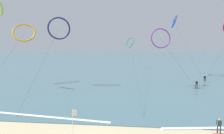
{
  "coord_description": "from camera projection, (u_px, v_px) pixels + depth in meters",
  "views": [
    {
      "loc": [
        3.74,
        -17.14,
        9.77
      ],
      "look_at": [
        0.0,
        20.2,
        5.07
      ],
      "focal_mm": 32.32,
      "sensor_mm": 36.0,
      "label": 1
    }
  ],
  "objects": [
    {
      "name": "kite_amber",
      "position": [
        24.0,
        33.0,
        46.98
      ],
      "size": [
        5.9,
        21.71,
        14.13
      ],
      "rotation": [
        0.0,
        0.0,
        0.42
      ],
      "color": "orange",
      "rests_on": "ground"
    },
    {
      "name": "wave_crest_mid",
      "position": [
        43.0,
        117.0,
        26.25
      ],
      "size": [
        18.0,
        2.83,
        0.12
      ],
      "primitive_type": "cube",
      "rotation": [
        0.0,
        0.0,
        -0.13
      ],
      "color": "white",
      "rests_on": "ground"
    },
    {
      "name": "kite_teal",
      "position": [
        130.0,
        43.0,
        75.82
      ],
      "size": [
        4.66,
        54.45,
        11.46
      ],
      "rotation": [
        0.0,
        0.0,
        5.34
      ],
      "color": "teal",
      "rests_on": "ground"
    },
    {
      "name": "surfer_coral",
      "position": [
        219.0,
        127.0,
        21.42
      ],
      "size": [
        1.4,
        0.66,
        1.7
      ],
      "rotation": [
        0.0,
        0.0,
        2.76
      ],
      "color": "#EA7260",
      "rests_on": "ground"
    },
    {
      "name": "surfer_charcoal",
      "position": [
        197.0,
        85.0,
        42.23
      ],
      "size": [
        1.4,
        0.62,
        1.7
      ],
      "rotation": [
        0.0,
        0.0,
        2.96
      ],
      "color": "black",
      "rests_on": "ground"
    },
    {
      "name": "surfer_ivory",
      "position": [
        205.0,
        79.0,
        48.5
      ],
      "size": [
        1.4,
        0.58,
        1.7
      ],
      "rotation": [
        0.0,
        0.0,
        3.12
      ],
      "color": "silver",
      "rests_on": "ground"
    },
    {
      "name": "kite_navy",
      "position": [
        59.0,
        28.0,
        44.08
      ],
      "size": [
        5.06,
        20.94,
        15.15
      ],
      "rotation": [
        0.0,
        0.0,
        3.37
      ],
      "color": "navy",
      "rests_on": "ground"
    },
    {
      "name": "sea_water",
      "position": [
        126.0,
        58.0,
        122.36
      ],
      "size": [
        400.0,
        200.0,
        0.08
      ],
      "primitive_type": "cube",
      "color": "#476B75",
      "rests_on": "ground"
    },
    {
      "name": "beach_flag",
      "position": [
        73.0,
        119.0,
        20.68
      ],
      "size": [
        0.47,
        0.13,
        2.93
      ],
      "color": "silver",
      "rests_on": "ground"
    },
    {
      "name": "kite_cobalt",
      "position": [
        174.0,
        22.0,
        57.18
      ],
      "size": [
        6.64,
        12.05,
        17.34
      ],
      "rotation": [
        0.0,
        0.0,
        4.64
      ],
      "color": "#2647B7",
      "rests_on": "ground"
    },
    {
      "name": "wave_crest_near",
      "position": [
        218.0,
        128.0,
        22.78
      ],
      "size": [
        12.89,
        2.16,
        0.12
      ],
      "primitive_type": "cube",
      "rotation": [
        0.0,
        0.0,
        0.13
      ],
      "color": "white",
      "rests_on": "ground"
    },
    {
      "name": "kite_violet",
      "position": [
        161.0,
        38.0,
        43.67
      ],
      "size": [
        9.71,
        2.94,
        12.74
      ],
      "rotation": [
        0.0,
        0.0,
        0.21
      ],
      "color": "purple",
      "rests_on": "ground"
    }
  ]
}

